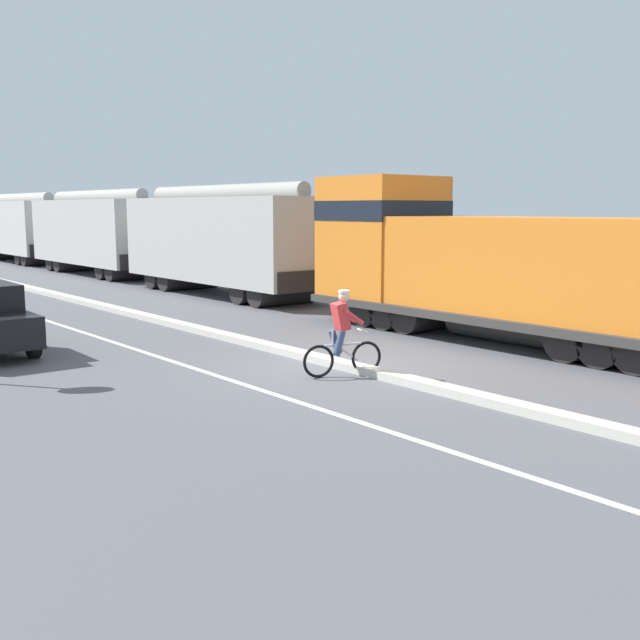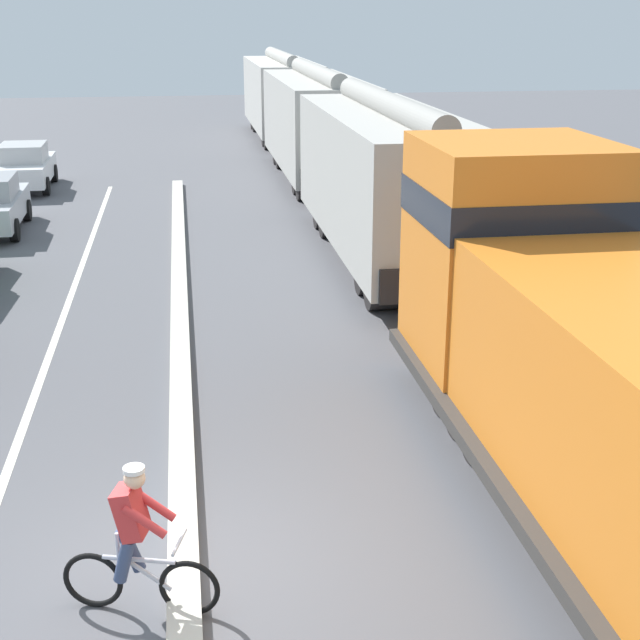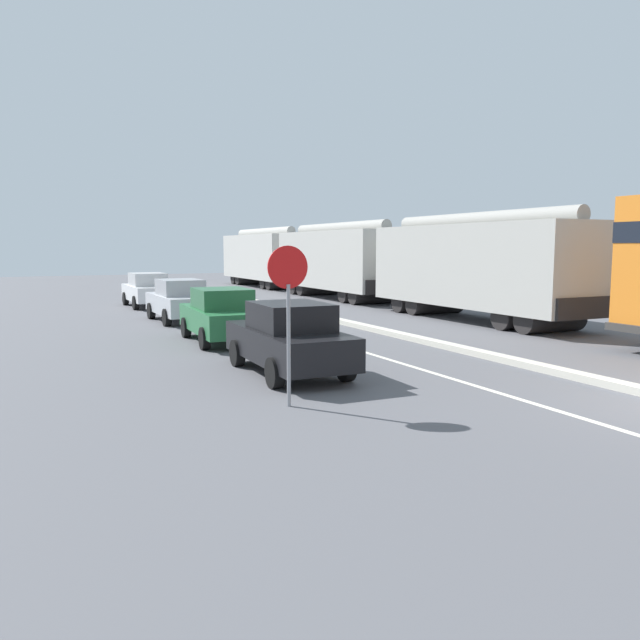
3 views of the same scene
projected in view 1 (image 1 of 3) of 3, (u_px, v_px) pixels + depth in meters
The scene contains 8 objects.
ground_plane at pixel (339, 368), 15.70m from camera, with size 120.00×120.00×0.00m, color #56565B.
median_curb at pixel (194, 329), 20.27m from camera, with size 0.36×36.00×0.16m, color beige.
lane_stripe at pixel (111, 341), 18.77m from camera, with size 0.14×36.00×0.01m, color silver.
locomotive at pixel (480, 268), 19.08m from camera, with size 3.10×11.61×4.20m.
hopper_car_lead at pixel (224, 241), 28.32m from camera, with size 2.90×10.60×4.18m.
hopper_car_middle at pixel (98, 233), 37.17m from camera, with size 2.90×10.60×4.18m.
hopper_car_trailing at pixel (21, 228), 46.02m from camera, with size 2.90×10.60×4.18m.
cyclist at pixel (342, 335), 14.83m from camera, with size 1.66×0.63×1.71m.
Camera 1 is at (-10.09, -11.61, 3.33)m, focal length 42.00 mm.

